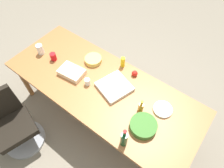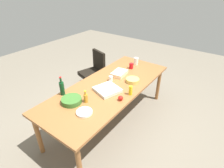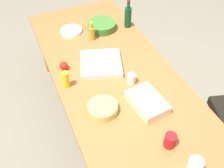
{
  "view_description": "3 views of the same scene",
  "coord_description": "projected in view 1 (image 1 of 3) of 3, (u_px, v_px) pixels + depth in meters",
  "views": [
    {
      "loc": [
        -0.97,
        1.06,
        2.78
      ],
      "look_at": [
        -0.13,
        -0.05,
        0.86
      ],
      "focal_mm": 31.57,
      "sensor_mm": 36.0,
      "label": 1
    },
    {
      "loc": [
        -2.09,
        -1.58,
        2.36
      ],
      "look_at": [
        0.01,
        -0.05,
        0.83
      ],
      "focal_mm": 28.89,
      "sensor_mm": 36.0,
      "label": 2
    },
    {
      "loc": [
        1.55,
        -0.7,
        2.34
      ],
      "look_at": [
        0.14,
        -0.09,
        0.82
      ],
      "focal_mm": 42.38,
      "sensor_mm": 36.0,
      "label": 3
    }
  ],
  "objects": [
    {
      "name": "chip_bowl",
      "position": [
        93.0,
        60.0,
        2.68
      ],
      "size": [
        0.23,
        0.23,
        0.06
      ],
      "primitive_type": "cylinder",
      "rotation": [
        0.0,
        0.0,
        0.01
      ],
      "color": "#D1B757",
      "rests_on": "conference_table"
    },
    {
      "name": "paper_cup",
      "position": [
        87.0,
        82.0,
        2.44
      ],
      "size": [
        0.08,
        0.08,
        0.09
      ],
      "primitive_type": "cylinder",
      "rotation": [
        0.0,
        0.0,
        0.21
      ],
      "color": "white",
      "rests_on": "conference_table"
    },
    {
      "name": "sheet_cake",
      "position": [
        72.0,
        72.0,
        2.55
      ],
      "size": [
        0.34,
        0.25,
        0.07
      ],
      "primitive_type": "cube",
      "rotation": [
        0.0,
        0.0,
        0.11
      ],
      "color": "beige",
      "rests_on": "conference_table"
    },
    {
      "name": "salad_bowl",
      "position": [
        143.0,
        126.0,
        2.1
      ],
      "size": [
        0.37,
        0.37,
        0.08
      ],
      "primitive_type": "cylinder",
      "rotation": [
        0.0,
        0.0,
        0.28
      ],
      "color": "#396B29",
      "rests_on": "conference_table"
    },
    {
      "name": "conference_table",
      "position": [
        101.0,
        89.0,
        2.52
      ],
      "size": [
        2.58,
        1.03,
        0.78
      ],
      "color": "#965D31",
      "rests_on": "ground"
    },
    {
      "name": "dressing_bottle",
      "position": [
        141.0,
        107.0,
        2.2
      ],
      "size": [
        0.06,
        0.06,
        0.19
      ],
      "color": "#BE8226",
      "rests_on": "conference_table"
    },
    {
      "name": "mustard_bottle",
      "position": [
        123.0,
        62.0,
        2.59
      ],
      "size": [
        0.07,
        0.07,
        0.15
      ],
      "primitive_type": "cylinder",
      "rotation": [
        0.0,
        0.0,
        0.19
      ],
      "color": "yellow",
      "rests_on": "conference_table"
    },
    {
      "name": "red_solo_cup",
      "position": [
        53.0,
        57.0,
        2.68
      ],
      "size": [
        0.1,
        0.1,
        0.11
      ],
      "primitive_type": "cylinder",
      "rotation": [
        0.0,
        0.0,
        -0.22
      ],
      "color": "red",
      "rests_on": "conference_table"
    },
    {
      "name": "wine_bottle",
      "position": [
        124.0,
        139.0,
        1.94
      ],
      "size": [
        0.07,
        0.07,
        0.31
      ],
      "color": "#0F3B1C",
      "rests_on": "conference_table"
    },
    {
      "name": "pizza_box",
      "position": [
        114.0,
        87.0,
        2.42
      ],
      "size": [
        0.45,
        0.45,
        0.05
      ],
      "primitive_type": "cube",
      "rotation": [
        0.0,
        0.0,
        -0.31
      ],
      "color": "silver",
      "rests_on": "conference_table"
    },
    {
      "name": "mayo_jar",
      "position": [
        40.0,
        49.0,
        2.74
      ],
      "size": [
        0.1,
        0.1,
        0.15
      ],
      "primitive_type": "cylinder",
      "rotation": [
        0.0,
        0.0,
        -0.18
      ],
      "color": "white",
      "rests_on": "conference_table"
    },
    {
      "name": "apple_red",
      "position": [
        135.0,
        73.0,
        2.53
      ],
      "size": [
        0.09,
        0.09,
        0.08
      ],
      "primitive_type": "sphere",
      "rotation": [
        0.0,
        0.0,
        0.26
      ],
      "color": "red",
      "rests_on": "conference_table"
    },
    {
      "name": "paper_plate_stack",
      "position": [
        163.0,
        109.0,
        2.25
      ],
      "size": [
        0.25,
        0.25,
        0.03
      ],
      "primitive_type": "cylinder",
      "rotation": [
        0.0,
        0.0,
        -0.17
      ],
      "color": "white",
      "rests_on": "conference_table"
    },
    {
      "name": "office_chair",
      "position": [
        15.0,
        127.0,
        2.58
      ],
      "size": [
        0.6,
        0.6,
        0.94
      ],
      "color": "gray",
      "rests_on": "ground"
    },
    {
      "name": "ground_plane",
      "position": [
        103.0,
        114.0,
        3.09
      ],
      "size": [
        10.0,
        10.0,
        0.0
      ],
      "primitive_type": "plane",
      "color": "#756C5C"
    }
  ]
}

